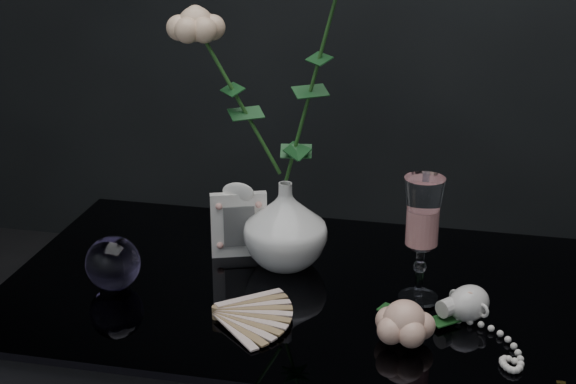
% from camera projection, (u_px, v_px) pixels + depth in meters
% --- Properties ---
extents(vase, '(0.18, 0.18, 0.15)m').
position_uv_depth(vase, '(285.00, 225.00, 1.47)').
color(vase, white).
rests_on(vase, table).
extents(wine_glass, '(0.08, 0.08, 0.20)m').
position_uv_depth(wine_glass, '(421.00, 240.00, 1.34)').
color(wine_glass, white).
rests_on(wine_glass, table).
extents(picture_frame, '(0.12, 0.11, 0.13)m').
position_uv_depth(picture_frame, '(239.00, 219.00, 1.51)').
color(picture_frame, white).
rests_on(picture_frame, table).
extents(paperweight, '(0.11, 0.11, 0.09)m').
position_uv_depth(paperweight, '(113.00, 263.00, 1.40)').
color(paperweight, '#8E77C1').
rests_on(paperweight, table).
extents(paper_fan, '(0.28, 0.25, 0.02)m').
position_uv_depth(paper_fan, '(216.00, 311.00, 1.32)').
color(paper_fan, beige).
rests_on(paper_fan, table).
extents(loose_rose, '(0.18, 0.22, 0.06)m').
position_uv_depth(loose_rose, '(404.00, 322.00, 1.25)').
color(loose_rose, '#DDA78F').
rests_on(loose_rose, table).
extents(pearl_jar, '(0.27, 0.27, 0.06)m').
position_uv_depth(pearl_jar, '(469.00, 302.00, 1.31)').
color(pearl_jar, silver).
rests_on(pearl_jar, table).
extents(roses, '(0.31, 0.10, 0.42)m').
position_uv_depth(roses, '(276.00, 71.00, 1.38)').
color(roses, beige).
rests_on(roses, vase).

